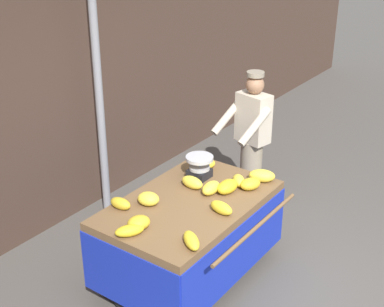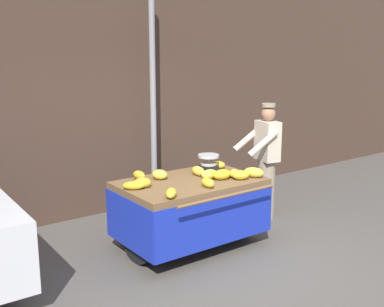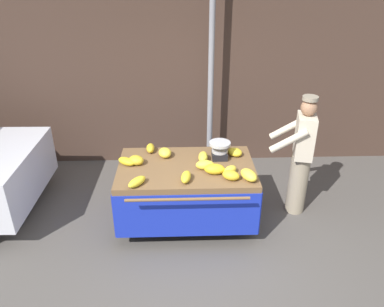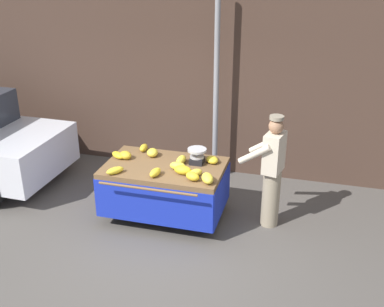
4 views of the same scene
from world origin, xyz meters
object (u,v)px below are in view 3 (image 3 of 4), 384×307
(weighing_scale, at_px, (220,150))
(banana_bunch_10, at_px, (165,153))
(banana_bunch_1, at_px, (249,175))
(banana_bunch_5, at_px, (136,160))
(banana_bunch_8, at_px, (231,175))
(street_pole, at_px, (211,72))
(banana_bunch_4, at_px, (205,165))
(banana_bunch_0, at_px, (203,157))
(banana_bunch_7, at_px, (235,152))
(banana_bunch_2, at_px, (215,169))
(banana_bunch_12, at_px, (150,148))
(vendor_person, at_px, (301,156))
(banana_bunch_9, at_px, (137,182))
(banana_bunch_11, at_px, (126,161))
(banana_bunch_6, at_px, (230,170))
(banana_cart, at_px, (186,181))
(banana_bunch_3, at_px, (186,177))

(weighing_scale, xyz_separation_m, banana_bunch_10, (-0.72, 0.07, -0.06))
(banana_bunch_1, height_order, banana_bunch_5, banana_bunch_1)
(banana_bunch_8, bearing_deg, weighing_scale, 98.41)
(street_pole, xyz_separation_m, banana_bunch_4, (-0.19, -1.61, -0.74))
(street_pole, height_order, banana_bunch_0, street_pole)
(street_pole, relative_size, banana_bunch_10, 16.39)
(banana_bunch_7, relative_size, banana_bunch_8, 0.95)
(banana_bunch_1, distance_m, banana_bunch_5, 1.45)
(banana_bunch_2, bearing_deg, street_pole, 87.46)
(banana_bunch_0, relative_size, banana_bunch_12, 1.13)
(vendor_person, bearing_deg, banana_bunch_5, -175.89)
(banana_bunch_0, height_order, banana_bunch_9, banana_bunch_0)
(banana_bunch_2, xyz_separation_m, banana_bunch_10, (-0.62, 0.47, -0.00))
(banana_bunch_8, height_order, banana_bunch_11, banana_bunch_8)
(banana_bunch_10, distance_m, banana_bunch_12, 0.26)
(banana_bunch_7, xyz_separation_m, banana_bunch_8, (-0.13, -0.62, 0.01))
(banana_bunch_6, distance_m, vendor_person, 1.11)
(banana_bunch_1, xyz_separation_m, banana_bunch_5, (-1.38, 0.43, -0.00))
(banana_bunch_10, distance_m, banana_bunch_11, 0.53)
(weighing_scale, bearing_deg, vendor_person, 1.52)
(banana_bunch_8, bearing_deg, banana_cart, 146.43)
(banana_bunch_0, bearing_deg, banana_cart, -150.63)
(banana_bunch_9, relative_size, banana_bunch_11, 1.06)
(street_pole, bearing_deg, banana_bunch_9, -117.01)
(banana_bunch_9, relative_size, vendor_person, 0.15)
(banana_bunch_3, xyz_separation_m, banana_bunch_10, (-0.27, 0.63, 0.01))
(banana_bunch_5, bearing_deg, banana_bunch_3, -34.45)
(banana_bunch_4, distance_m, banana_bunch_9, 0.89)
(street_pole, xyz_separation_m, banana_bunch_5, (-1.06, -1.46, -0.74))
(banana_cart, bearing_deg, weighing_scale, 23.75)
(vendor_person, bearing_deg, banana_bunch_11, -176.00)
(banana_bunch_3, relative_size, banana_bunch_5, 1.21)
(banana_bunch_6, distance_m, banana_bunch_7, 0.50)
(banana_bunch_3, distance_m, banana_bunch_11, 0.87)
(banana_bunch_1, xyz_separation_m, banana_bunch_11, (-1.51, 0.42, -0.01))
(weighing_scale, distance_m, banana_bunch_8, 0.56)
(banana_bunch_1, relative_size, banana_bunch_4, 1.12)
(banana_bunch_11, bearing_deg, banana_bunch_7, 8.08)
(banana_bunch_9, bearing_deg, weighing_scale, 31.92)
(banana_cart, bearing_deg, banana_bunch_11, 175.23)
(weighing_scale, xyz_separation_m, banana_bunch_3, (-0.46, -0.56, -0.06))
(banana_cart, bearing_deg, vendor_person, 8.29)
(banana_bunch_0, bearing_deg, street_pole, 81.96)
(banana_bunch_10, bearing_deg, banana_bunch_6, -30.49)
(banana_bunch_9, distance_m, banana_bunch_11, 0.54)
(vendor_person, bearing_deg, banana_bunch_12, 174.38)
(banana_bunch_4, bearing_deg, banana_bunch_10, 145.60)
(banana_bunch_6, bearing_deg, banana_bunch_10, 149.51)
(banana_bunch_9, xyz_separation_m, banana_bunch_11, (-0.18, 0.51, -0.00))
(banana_cart, distance_m, banana_bunch_7, 0.77)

